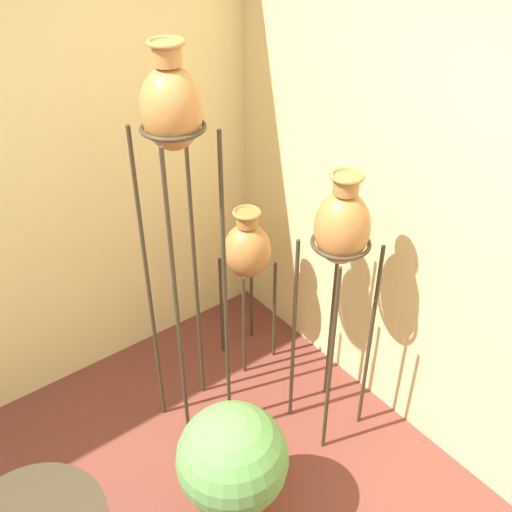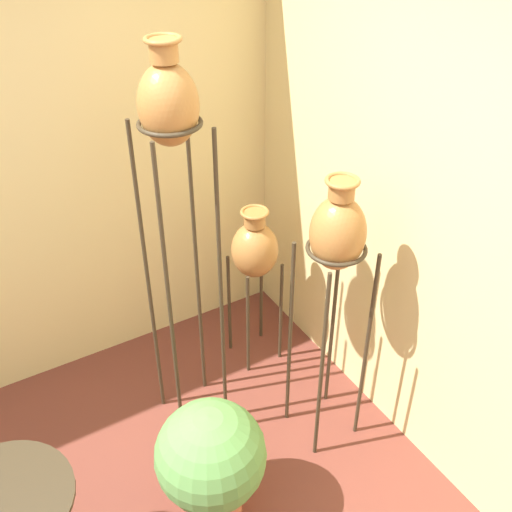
% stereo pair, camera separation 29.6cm
% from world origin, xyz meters
% --- Properties ---
extents(wall_right, '(0.06, 7.44, 2.70)m').
position_xyz_m(wall_right, '(1.75, 0.00, 1.35)').
color(wall_right, beige).
rests_on(wall_right, ground_plane).
extents(vase_stand_tall, '(0.29, 0.29, 2.07)m').
position_xyz_m(vase_stand_tall, '(0.81, 0.98, 1.71)').
color(vase_stand_tall, '#382D1E').
rests_on(vase_stand_tall, ground_plane).
extents(vase_stand_medium, '(0.29, 0.29, 1.52)m').
position_xyz_m(vase_stand_medium, '(1.37, 0.53, 1.22)').
color(vase_stand_medium, '#382D1E').
rests_on(vase_stand_medium, ground_plane).
extents(vase_stand_short, '(0.27, 0.27, 1.04)m').
position_xyz_m(vase_stand_short, '(1.35, 1.21, 0.78)').
color(vase_stand_short, '#382D1E').
rests_on(vase_stand_short, ground_plane).
extents(potted_plant, '(0.50, 0.50, 0.71)m').
position_xyz_m(potted_plant, '(0.60, 0.34, 0.41)').
color(potted_plant, '#B26647').
rests_on(potted_plant, ground_plane).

